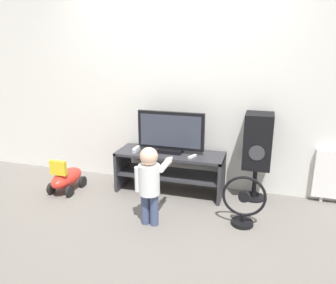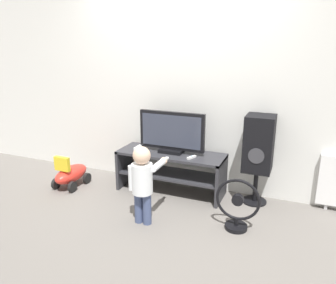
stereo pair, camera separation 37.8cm
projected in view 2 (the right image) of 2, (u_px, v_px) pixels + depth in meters
name	position (u px, v px, depth m)	size (l,w,h in m)	color
ground_plane	(163.00, 199.00, 3.85)	(16.00, 16.00, 0.00)	slate
wall_back	(181.00, 83.00, 3.96)	(10.00, 0.06, 2.60)	silver
tv_stand	(171.00, 166.00, 3.96)	(1.29, 0.46, 0.50)	#2D2D33
television	(172.00, 133.00, 3.86)	(0.80, 0.20, 0.49)	black
game_console	(138.00, 148.00, 3.99)	(0.04, 0.16, 0.05)	white
remote_primary	(192.00, 157.00, 3.71)	(0.08, 0.13, 0.03)	white
child	(143.00, 179.00, 3.21)	(0.31, 0.46, 0.81)	#3F4C72
speaker_tower	(259.00, 146.00, 3.58)	(0.31, 0.33, 1.02)	black
floor_fan	(237.00, 207.00, 3.16)	(0.43, 0.22, 0.53)	black
ride_on_toy	(71.00, 174.00, 4.15)	(0.29, 0.54, 0.44)	red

